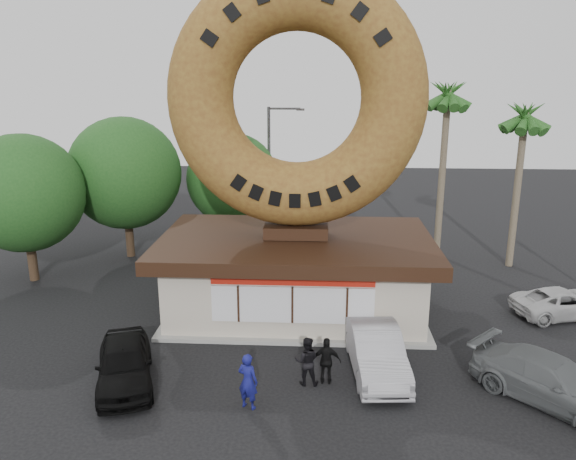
# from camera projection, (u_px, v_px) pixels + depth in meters

# --- Properties ---
(ground) EXTENTS (90.00, 90.00, 0.00)m
(ground) POSITION_uv_depth(u_px,v_px,m) (288.00, 385.00, 18.22)
(ground) COLOR black
(ground) RESTS_ON ground
(donut_shop) EXTENTS (11.20, 7.20, 3.80)m
(donut_shop) POSITION_uv_depth(u_px,v_px,m) (296.00, 271.00, 23.51)
(donut_shop) COLOR #B9AD9D
(donut_shop) RESTS_ON ground
(giant_donut) EXTENTS (10.07, 2.57, 10.07)m
(giant_donut) POSITION_uv_depth(u_px,v_px,m) (297.00, 99.00, 21.65)
(giant_donut) COLOR olive
(giant_donut) RESTS_ON donut_shop
(tree_west) EXTENTS (6.00, 6.00, 7.65)m
(tree_west) POSITION_uv_depth(u_px,v_px,m) (125.00, 173.00, 30.02)
(tree_west) COLOR #473321
(tree_west) RESTS_ON ground
(tree_mid) EXTENTS (5.20, 5.20, 6.63)m
(tree_mid) POSITION_uv_depth(u_px,v_px,m) (233.00, 179.00, 31.81)
(tree_mid) COLOR #473321
(tree_mid) RESTS_ON ground
(tree_far) EXTENTS (5.60, 5.60, 7.14)m
(tree_far) POSITION_uv_depth(u_px,v_px,m) (24.00, 193.00, 26.44)
(tree_far) COLOR #473321
(tree_far) RESTS_ON ground
(palm_near) EXTENTS (2.60, 2.60, 9.75)m
(palm_near) POSITION_uv_depth(u_px,v_px,m) (448.00, 101.00, 29.05)
(palm_near) COLOR #726651
(palm_near) RESTS_ON ground
(palm_far) EXTENTS (2.60, 2.60, 8.75)m
(palm_far) POSITION_uv_depth(u_px,v_px,m) (525.00, 122.00, 27.66)
(palm_far) COLOR #726651
(palm_far) RESTS_ON ground
(street_lamp) EXTENTS (2.11, 0.20, 8.00)m
(street_lamp) POSITION_uv_depth(u_px,v_px,m) (272.00, 169.00, 32.53)
(street_lamp) COLOR #59595E
(street_lamp) RESTS_ON ground
(person_left) EXTENTS (0.76, 0.64, 1.77)m
(person_left) POSITION_uv_depth(u_px,v_px,m) (248.00, 381.00, 16.75)
(person_left) COLOR navy
(person_left) RESTS_ON ground
(person_center) EXTENTS (0.80, 0.62, 1.63)m
(person_center) POSITION_uv_depth(u_px,v_px,m) (307.00, 361.00, 18.07)
(person_center) COLOR black
(person_center) RESTS_ON ground
(person_right) EXTENTS (0.95, 0.44, 1.58)m
(person_right) POSITION_uv_depth(u_px,v_px,m) (327.00, 361.00, 18.13)
(person_right) COLOR black
(person_right) RESTS_ON ground
(car_black) EXTENTS (2.96, 4.60, 1.46)m
(car_black) POSITION_uv_depth(u_px,v_px,m) (124.00, 363.00, 18.11)
(car_black) COLOR black
(car_black) RESTS_ON ground
(car_silver) EXTENTS (1.99, 4.75, 1.53)m
(car_silver) POSITION_uv_depth(u_px,v_px,m) (376.00, 351.00, 18.86)
(car_silver) COLOR #AAA9AE
(car_silver) RESTS_ON ground
(car_grey) EXTENTS (4.89, 4.89, 1.43)m
(car_grey) POSITION_uv_depth(u_px,v_px,m) (552.00, 381.00, 17.10)
(car_grey) COLOR slate
(car_grey) RESTS_ON ground
(car_white) EXTENTS (4.55, 2.91, 1.17)m
(car_white) POSITION_uv_depth(u_px,v_px,m) (563.00, 303.00, 23.31)
(car_white) COLOR silver
(car_white) RESTS_ON ground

